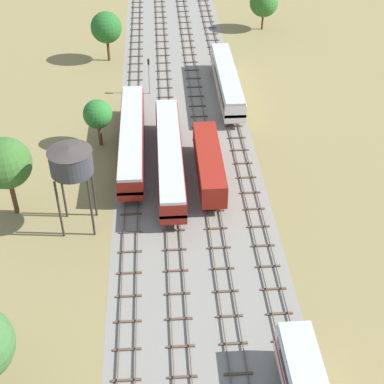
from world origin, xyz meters
TOP-DOWN VIEW (x-y plane):
  - ground_plane at (0.00, 56.00)m, footprint 480.00×480.00m
  - ballast_bed at (0.00, 56.00)m, footprint 17.60×176.00m
  - track_far_left at (-6.80, 57.00)m, footprint 2.40×126.00m
  - track_left at (-2.27, 57.00)m, footprint 2.40×126.00m
  - track_centre_left at (2.27, 57.00)m, footprint 2.40×126.00m
  - track_centre at (6.80, 57.00)m, footprint 2.40×126.00m
  - freight_boxcar_centre_left_near at (2.27, 52.45)m, footprint 2.87×14.00m
  - passenger_coach_left_mid at (-2.27, 54.13)m, footprint 2.96×22.00m
  - passenger_coach_far_left_midfar at (-6.80, 58.41)m, footprint 2.96×22.00m
  - diesel_railcar_centre_far at (6.80, 73.39)m, footprint 2.96×20.50m
  - water_tower at (-12.19, 45.10)m, footprint 4.50×4.50m
  - signal_post_nearest at (-4.53, 74.89)m, footprint 0.28×0.47m
  - lineside_tree_0 at (-11.22, 87.35)m, footprint 5.03×5.03m
  - lineside_tree_1 at (-19.39, 47.83)m, footprint 5.45×5.45m
  - lineside_tree_3 at (-10.99, 61.13)m, footprint 3.68×3.68m
  - lineside_tree_4 at (16.46, 99.32)m, footprint 5.17×5.17m

SIDE VIEW (x-z plane):
  - ground_plane at x=0.00m, z-range 0.00..0.00m
  - ballast_bed at x=0.00m, z-range 0.00..0.01m
  - track_far_left at x=-6.80m, z-range -0.01..0.28m
  - track_left at x=-2.27m, z-range -0.01..0.28m
  - track_centre_left at x=2.27m, z-range -0.01..0.28m
  - track_centre at x=6.80m, z-range -0.01..0.28m
  - freight_boxcar_centre_left_near at x=2.27m, z-range 0.65..4.25m
  - diesel_railcar_centre_far at x=6.80m, z-range 0.70..4.50m
  - passenger_coach_left_mid at x=-2.27m, z-range 0.71..4.51m
  - passenger_coach_far_left_midfar at x=-6.80m, z-range 0.71..4.51m
  - signal_post_nearest at x=-4.53m, z-range 0.75..6.44m
  - lineside_tree_3 at x=-10.99m, z-range 1.29..7.65m
  - lineside_tree_4 at x=16.46m, z-range 1.19..8.77m
  - lineside_tree_0 at x=-11.22m, z-range 1.54..9.69m
  - lineside_tree_1 at x=-19.39m, z-range 1.87..11.12m
  - water_tower at x=-12.19m, z-range 3.38..13.35m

